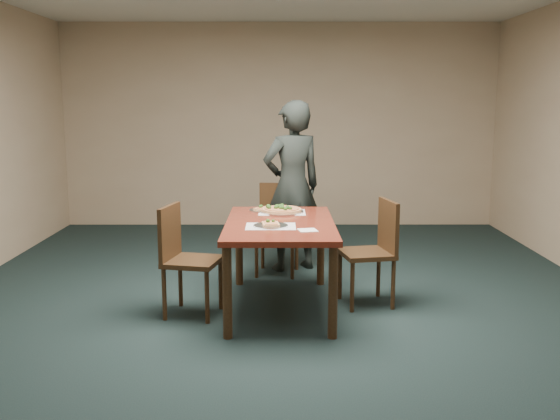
{
  "coord_description": "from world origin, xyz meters",
  "views": [
    {
      "loc": [
        -0.0,
        -4.74,
        1.75
      ],
      "look_at": [
        0.0,
        0.37,
        0.85
      ],
      "focal_mm": 40.0,
      "sensor_mm": 36.0,
      "label": 1
    }
  ],
  "objects_px": {
    "chair_left": "(183,253)",
    "pizza_pan": "(282,210)",
    "chair_right": "(375,246)",
    "chair_far": "(278,223)",
    "dining_table": "(280,233)",
    "slice_plate_near": "(271,225)",
    "diner": "(292,186)",
    "slice_plate_far": "(264,209)"
  },
  "relations": [
    {
      "from": "chair_left",
      "to": "diner",
      "type": "relative_size",
      "value": 0.52
    },
    {
      "from": "chair_right",
      "to": "pizza_pan",
      "type": "xyz_separation_m",
      "value": [
        -0.81,
        0.32,
        0.26
      ]
    },
    {
      "from": "pizza_pan",
      "to": "slice_plate_near",
      "type": "distance_m",
      "value": 0.64
    },
    {
      "from": "chair_left",
      "to": "diner",
      "type": "distance_m",
      "value": 1.72
    },
    {
      "from": "dining_table",
      "to": "pizza_pan",
      "type": "xyz_separation_m",
      "value": [
        0.02,
        0.44,
        0.12
      ]
    },
    {
      "from": "diner",
      "to": "slice_plate_near",
      "type": "distance_m",
      "value": 1.47
    },
    {
      "from": "slice_plate_near",
      "to": "slice_plate_far",
      "type": "xyz_separation_m",
      "value": [
        -0.07,
        0.72,
        -0.0
      ]
    },
    {
      "from": "chair_far",
      "to": "diner",
      "type": "relative_size",
      "value": 0.52
    },
    {
      "from": "diner",
      "to": "pizza_pan",
      "type": "distance_m",
      "value": 0.84
    },
    {
      "from": "dining_table",
      "to": "slice_plate_near",
      "type": "xyz_separation_m",
      "value": [
        -0.08,
        -0.19,
        0.11
      ]
    },
    {
      "from": "dining_table",
      "to": "slice_plate_far",
      "type": "relative_size",
      "value": 5.36
    },
    {
      "from": "chair_far",
      "to": "diner",
      "type": "xyz_separation_m",
      "value": [
        0.15,
        0.11,
        0.36
      ]
    },
    {
      "from": "diner",
      "to": "slice_plate_near",
      "type": "relative_size",
      "value": 6.26
    },
    {
      "from": "chair_left",
      "to": "slice_plate_near",
      "type": "bearing_deg",
      "value": -81.97
    },
    {
      "from": "dining_table",
      "to": "slice_plate_near",
      "type": "bearing_deg",
      "value": -111.16
    },
    {
      "from": "diner",
      "to": "slice_plate_far",
      "type": "bearing_deg",
      "value": 46.36
    },
    {
      "from": "chair_far",
      "to": "slice_plate_far",
      "type": "relative_size",
      "value": 3.25
    },
    {
      "from": "chair_left",
      "to": "pizza_pan",
      "type": "height_order",
      "value": "chair_left"
    },
    {
      "from": "dining_table",
      "to": "diner",
      "type": "bearing_deg",
      "value": 84.19
    },
    {
      "from": "chair_right",
      "to": "slice_plate_near",
      "type": "height_order",
      "value": "chair_right"
    },
    {
      "from": "chair_left",
      "to": "chair_right",
      "type": "xyz_separation_m",
      "value": [
        1.61,
        0.26,
        0.0
      ]
    },
    {
      "from": "chair_left",
      "to": "slice_plate_near",
      "type": "relative_size",
      "value": 3.25
    },
    {
      "from": "slice_plate_far",
      "to": "chair_far",
      "type": "bearing_deg",
      "value": 78.56
    },
    {
      "from": "chair_right",
      "to": "slice_plate_far",
      "type": "xyz_separation_m",
      "value": [
        -0.96,
        0.41,
        0.25
      ]
    },
    {
      "from": "chair_far",
      "to": "chair_right",
      "type": "relative_size",
      "value": 1.0
    },
    {
      "from": "chair_right",
      "to": "diner",
      "type": "distance_m",
      "value": 1.38
    },
    {
      "from": "dining_table",
      "to": "chair_far",
      "type": "distance_m",
      "value": 1.16
    },
    {
      "from": "chair_left",
      "to": "slice_plate_near",
      "type": "distance_m",
      "value": 0.76
    },
    {
      "from": "dining_table",
      "to": "pizza_pan",
      "type": "height_order",
      "value": "pizza_pan"
    },
    {
      "from": "dining_table",
      "to": "chair_right",
      "type": "bearing_deg",
      "value": 8.27
    },
    {
      "from": "chair_far",
      "to": "slice_plate_far",
      "type": "bearing_deg",
      "value": -93.07
    },
    {
      "from": "chair_left",
      "to": "chair_right",
      "type": "height_order",
      "value": "same"
    },
    {
      "from": "chair_right",
      "to": "slice_plate_far",
      "type": "height_order",
      "value": "chair_right"
    },
    {
      "from": "chair_far",
      "to": "slice_plate_near",
      "type": "relative_size",
      "value": 3.25
    },
    {
      "from": "chair_left",
      "to": "pizza_pan",
      "type": "distance_m",
      "value": 1.03
    },
    {
      "from": "slice_plate_far",
      "to": "chair_left",
      "type": "bearing_deg",
      "value": -133.89
    },
    {
      "from": "diner",
      "to": "slice_plate_far",
      "type": "xyz_separation_m",
      "value": [
        -0.27,
        -0.73,
        -0.11
      ]
    },
    {
      "from": "dining_table",
      "to": "chair_right",
      "type": "distance_m",
      "value": 0.84
    },
    {
      "from": "chair_far",
      "to": "chair_left",
      "type": "bearing_deg",
      "value": -112.52
    },
    {
      "from": "dining_table",
      "to": "slice_plate_far",
      "type": "height_order",
      "value": "slice_plate_far"
    },
    {
      "from": "chair_far",
      "to": "pizza_pan",
      "type": "height_order",
      "value": "chair_far"
    },
    {
      "from": "chair_left",
      "to": "chair_right",
      "type": "relative_size",
      "value": 1.0
    }
  ]
}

